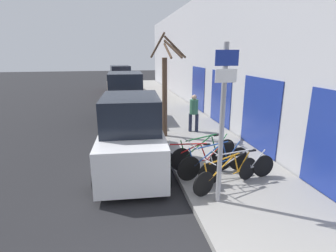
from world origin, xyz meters
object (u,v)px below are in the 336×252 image
(bicycle_3, at_px, (192,158))
(parked_car_3, at_px, (121,80))
(parked_car_0, at_px, (132,136))
(parked_car_1, at_px, (126,99))
(bicycle_4, at_px, (204,152))
(bicycle_2, at_px, (215,161))
(bicycle_1, at_px, (237,168))
(bicycle_0, at_px, (227,174))
(signpost, at_px, (222,121))
(parked_car_2, at_px, (121,89))
(pedestrian_near, at_px, (194,110))
(street_tree, at_px, (166,87))

(bicycle_3, bearing_deg, parked_car_3, 18.26)
(bicycle_3, height_order, parked_car_0, parked_car_0)
(bicycle_3, bearing_deg, parked_car_1, 26.03)
(bicycle_4, bearing_deg, bicycle_2, 167.53)
(bicycle_4, bearing_deg, bicycle_1, -173.33)
(bicycle_0, bearing_deg, bicycle_1, -77.65)
(signpost, height_order, parked_car_2, signpost)
(bicycle_1, distance_m, parked_car_3, 18.83)
(parked_car_3, bearing_deg, parked_car_0, -93.83)
(parked_car_0, xyz_separation_m, parked_car_2, (-0.03, 11.24, -0.05))
(parked_car_1, xyz_separation_m, parked_car_3, (-0.04, 11.04, -0.08))
(signpost, xyz_separation_m, bicycle_3, (-0.13, 1.68, -1.53))
(bicycle_4, xyz_separation_m, pedestrian_near, (0.67, 3.41, 0.53))
(bicycle_2, height_order, street_tree, street_tree)
(bicycle_2, height_order, bicycle_4, bicycle_2)
(bicycle_0, xyz_separation_m, bicycle_2, (-0.05, 0.73, 0.03))
(bicycle_2, distance_m, street_tree, 4.13)
(parked_car_0, bearing_deg, signpost, -51.15)
(parked_car_3, bearing_deg, parked_car_2, -94.44)
(bicycle_0, distance_m, parked_car_3, 19.05)
(bicycle_2, xyz_separation_m, parked_car_3, (-2.12, 18.19, 0.49))
(bicycle_1, distance_m, bicycle_2, 0.64)
(signpost, xyz_separation_m, bicycle_0, (0.45, 0.56, -1.52))
(bicycle_1, bearing_deg, parked_car_3, 1.91)
(bicycle_3, xyz_separation_m, parked_car_0, (-1.64, 0.84, 0.50))
(signpost, bearing_deg, bicycle_0, 51.04)
(bicycle_0, height_order, pedestrian_near, pedestrian_near)
(pedestrian_near, bearing_deg, bicycle_4, -83.86)
(bicycle_0, distance_m, parked_car_2, 13.40)
(signpost, bearing_deg, bicycle_4, 80.12)
(bicycle_2, xyz_separation_m, bicycle_3, (-0.53, 0.40, -0.03))
(bicycle_0, xyz_separation_m, bicycle_4, (-0.10, 1.45, 0.03))
(bicycle_0, relative_size, street_tree, 0.50)
(bicycle_0, distance_m, street_tree, 4.82)
(parked_car_3, xyz_separation_m, street_tree, (1.47, -14.43, 1.08))
(signpost, relative_size, bicycle_2, 1.55)
(signpost, relative_size, parked_car_3, 0.72)
(pedestrian_near, distance_m, street_tree, 1.69)
(bicycle_3, xyz_separation_m, street_tree, (-0.12, 3.36, 1.60))
(bicycle_1, relative_size, parked_car_0, 0.50)
(parked_car_0, relative_size, street_tree, 1.10)
(bicycle_4, relative_size, parked_car_0, 0.51)
(parked_car_2, relative_size, street_tree, 1.08)
(parked_car_3, bearing_deg, pedestrian_near, -82.65)
(bicycle_0, height_order, parked_car_3, parked_car_3)
(street_tree, bearing_deg, parked_car_1, 112.76)
(pedestrian_near, bearing_deg, parked_car_2, 125.95)
(bicycle_2, bearing_deg, parked_car_3, -7.01)
(bicycle_1, distance_m, pedestrian_near, 4.61)
(bicycle_1, distance_m, bicycle_4, 1.27)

